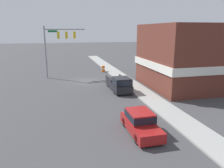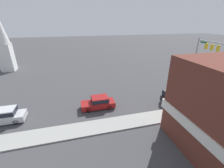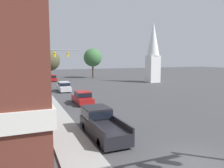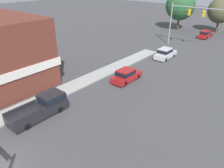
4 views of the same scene
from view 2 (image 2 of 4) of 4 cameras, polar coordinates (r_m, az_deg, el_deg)
The scene contains 6 objects.
ground_plane at distance 29.57m, azimuth 29.47°, elevation -1.54°, with size 200.00×200.00×0.00m, color #424244.
near_signal_assembly at distance 33.04m, azimuth 31.95°, elevation 10.81°, with size 6.12×0.49×7.86m.
car_lead at distance 20.05m, azimuth -5.08°, elevation -6.93°, with size 1.80×4.40×1.59m.
car_second_ahead at distance 21.26m, azimuth -35.90°, elevation -9.73°, with size 1.79×4.55×1.67m.
pickup_truck_parked at distance 23.05m, azimuth 24.06°, elevation -4.54°, with size 1.98×5.70×1.86m.
church_steeple at distance 41.35m, azimuth -36.46°, elevation 13.64°, with size 2.84×2.84×13.62m.
Camera 2 is at (-18.91, 20.01, 10.81)m, focal length 24.00 mm.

